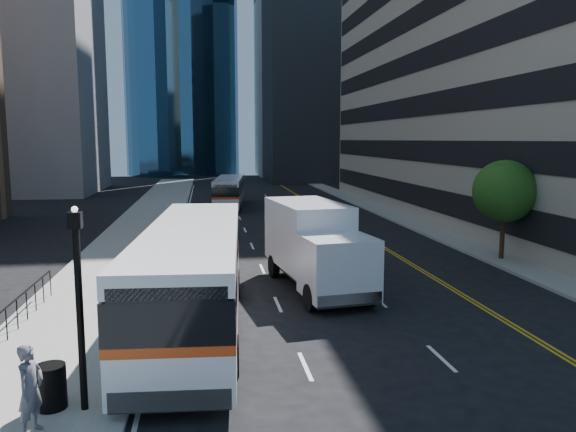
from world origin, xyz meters
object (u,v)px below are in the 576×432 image
at_px(street_tree, 505,191).
at_px(box_truck, 315,245).
at_px(bus_rear, 229,191).
at_px(trash_can, 51,387).
at_px(lamp_post, 79,300).
at_px(pedestrian, 30,389).
at_px(bus_front, 194,273).

height_order(street_tree, box_truck, street_tree).
bearing_deg(bus_rear, trash_can, -92.30).
bearing_deg(lamp_post, street_tree, 37.87).
height_order(lamp_post, trash_can, lamp_post).
distance_m(box_truck, trash_can, 12.82).
xyz_separation_m(street_tree, lamp_post, (-18.00, -14.00, -0.92)).
bearing_deg(bus_rear, street_tree, -57.19).
height_order(trash_can, pedestrian, pedestrian).
bearing_deg(bus_rear, lamp_post, -91.20).
bearing_deg(bus_rear, pedestrian, -92.23).
height_order(street_tree, trash_can, street_tree).
xyz_separation_m(street_tree, bus_front, (-15.60, -8.23, -1.76)).
xyz_separation_m(bus_front, box_truck, (4.95, 4.25, 0.01)).
bearing_deg(lamp_post, pedestrian, -132.39).
height_order(bus_rear, trash_can, bus_rear).
bearing_deg(box_truck, street_tree, 12.71).
distance_m(street_tree, bus_rear, 28.88).
relative_size(lamp_post, box_truck, 0.59).
bearing_deg(bus_front, pedestrian, -112.31).
bearing_deg(trash_can, bus_front, 60.65).
bearing_deg(trash_can, box_truck, 50.59).
distance_m(trash_can, pedestrian, 1.19).
bearing_deg(pedestrian, lamp_post, -23.96).
xyz_separation_m(bus_front, bus_rear, (2.60, 33.93, -0.39)).
bearing_deg(pedestrian, street_tree, -33.18).
relative_size(street_tree, box_truck, 0.65).
distance_m(bus_rear, pedestrian, 41.06).
relative_size(lamp_post, trash_can, 4.45).
bearing_deg(street_tree, pedestrian, -141.61).
distance_m(street_tree, trash_can, 23.50).
bearing_deg(lamp_post, box_truck, 53.74).
bearing_deg(pedestrian, bus_rear, 10.23).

